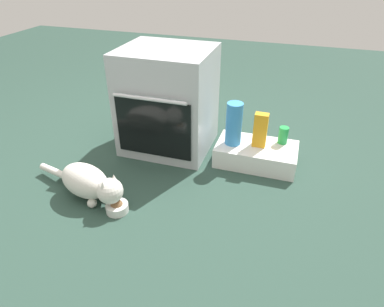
{
  "coord_description": "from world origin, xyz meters",
  "views": [
    {
      "loc": [
        0.9,
        -1.61,
        1.32
      ],
      "look_at": [
        0.37,
        0.04,
        0.25
      ],
      "focal_mm": 31.61,
      "sensor_mm": 36.0,
      "label": 1
    }
  ],
  "objects_px": {
    "oven": "(168,101)",
    "water_bottle": "(234,124)",
    "pantry_cabinet": "(256,154)",
    "food_bowl": "(117,207)",
    "cat": "(89,182)",
    "juice_carton": "(260,130)",
    "soda_can": "(283,135)"
  },
  "relations": [
    {
      "from": "oven",
      "to": "pantry_cabinet",
      "type": "height_order",
      "value": "oven"
    },
    {
      "from": "pantry_cabinet",
      "to": "food_bowl",
      "type": "height_order",
      "value": "pantry_cabinet"
    },
    {
      "from": "cat",
      "to": "oven",
      "type": "bearing_deg",
      "value": 89.83
    },
    {
      "from": "water_bottle",
      "to": "cat",
      "type": "bearing_deg",
      "value": -136.36
    },
    {
      "from": "food_bowl",
      "to": "cat",
      "type": "distance_m",
      "value": 0.23
    },
    {
      "from": "food_bowl",
      "to": "cat",
      "type": "xyz_separation_m",
      "value": [
        -0.21,
        0.06,
        0.09
      ]
    },
    {
      "from": "cat",
      "to": "food_bowl",
      "type": "bearing_deg",
      "value": 0.0
    },
    {
      "from": "cat",
      "to": "soda_can",
      "type": "height_order",
      "value": "soda_can"
    },
    {
      "from": "cat",
      "to": "soda_can",
      "type": "bearing_deg",
      "value": 53.37
    },
    {
      "from": "cat",
      "to": "juice_carton",
      "type": "height_order",
      "value": "juice_carton"
    },
    {
      "from": "pantry_cabinet",
      "to": "juice_carton",
      "type": "bearing_deg",
      "value": 17.39
    },
    {
      "from": "cat",
      "to": "juice_carton",
      "type": "xyz_separation_m",
      "value": [
        0.9,
        0.71,
        0.14
      ]
    },
    {
      "from": "juice_carton",
      "to": "water_bottle",
      "type": "height_order",
      "value": "water_bottle"
    },
    {
      "from": "soda_can",
      "to": "water_bottle",
      "type": "bearing_deg",
      "value": -161.27
    },
    {
      "from": "pantry_cabinet",
      "to": "oven",
      "type": "bearing_deg",
      "value": 176.29
    },
    {
      "from": "soda_can",
      "to": "pantry_cabinet",
      "type": "bearing_deg",
      "value": -149.92
    },
    {
      "from": "juice_carton",
      "to": "water_bottle",
      "type": "relative_size",
      "value": 0.8
    },
    {
      "from": "oven",
      "to": "water_bottle",
      "type": "height_order",
      "value": "oven"
    },
    {
      "from": "pantry_cabinet",
      "to": "soda_can",
      "type": "height_order",
      "value": "soda_can"
    },
    {
      "from": "oven",
      "to": "cat",
      "type": "xyz_separation_m",
      "value": [
        -0.22,
        -0.75,
        -0.25
      ]
    },
    {
      "from": "food_bowl",
      "to": "water_bottle",
      "type": "distance_m",
      "value": 0.94
    },
    {
      "from": "soda_can",
      "to": "oven",
      "type": "bearing_deg",
      "value": -176.57
    },
    {
      "from": "food_bowl",
      "to": "water_bottle",
      "type": "xyz_separation_m",
      "value": [
        0.51,
        0.75,
        0.26
      ]
    },
    {
      "from": "juice_carton",
      "to": "soda_can",
      "type": "distance_m",
      "value": 0.19
    },
    {
      "from": "pantry_cabinet",
      "to": "cat",
      "type": "distance_m",
      "value": 1.14
    },
    {
      "from": "cat",
      "to": "juice_carton",
      "type": "relative_size",
      "value": 2.95
    },
    {
      "from": "soda_can",
      "to": "cat",
      "type": "bearing_deg",
      "value": -142.74
    },
    {
      "from": "juice_carton",
      "to": "water_bottle",
      "type": "bearing_deg",
      "value": -173.13
    },
    {
      "from": "pantry_cabinet",
      "to": "food_bowl",
      "type": "relative_size",
      "value": 4.23
    },
    {
      "from": "oven",
      "to": "food_bowl",
      "type": "xyz_separation_m",
      "value": [
        -0.01,
        -0.81,
        -0.34
      ]
    },
    {
      "from": "juice_carton",
      "to": "soda_can",
      "type": "relative_size",
      "value": 2.0
    },
    {
      "from": "soda_can",
      "to": "water_bottle",
      "type": "xyz_separation_m",
      "value": [
        -0.33,
        -0.11,
        0.09
      ]
    }
  ]
}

